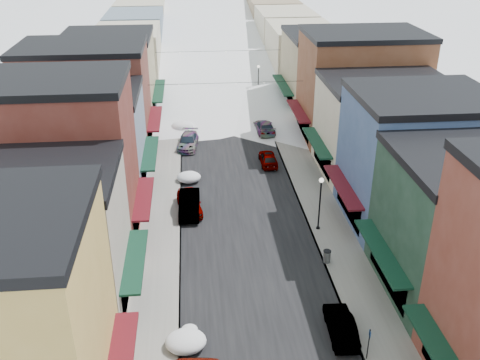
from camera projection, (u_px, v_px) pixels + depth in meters
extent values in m
cube|color=black|center=(217.00, 86.00, 76.87)|extent=(10.00, 160.00, 0.01)
cube|color=gray|center=(171.00, 87.00, 76.28)|extent=(3.20, 160.00, 0.15)
cube|color=gray|center=(262.00, 85.00, 77.40)|extent=(3.20, 160.00, 0.15)
cube|color=slate|center=(182.00, 87.00, 76.41)|extent=(0.10, 160.00, 0.15)
cube|color=slate|center=(252.00, 85.00, 77.27)|extent=(0.10, 160.00, 0.15)
cube|color=#BEAE99|center=(36.00, 247.00, 31.34)|extent=(10.00, 8.00, 9.00)
cube|color=black|center=(22.00, 174.00, 29.24)|extent=(10.20, 8.20, 0.50)
cube|color=#0E3322|center=(135.00, 260.00, 32.39)|extent=(1.20, 6.80, 0.15)
cube|color=maroon|center=(53.00, 167.00, 37.78)|extent=(11.00, 8.00, 12.00)
cube|color=black|center=(39.00, 81.00, 35.02)|extent=(11.20, 8.20, 0.50)
cube|color=#570F17|center=(144.00, 198.00, 39.54)|extent=(1.20, 6.80, 0.15)
cube|color=#7A89A3|center=(84.00, 144.00, 46.19)|extent=(10.00, 9.00, 8.50)
cube|color=black|center=(77.00, 94.00, 44.20)|extent=(10.20, 9.20, 0.50)
cube|color=#0E3322|center=(150.00, 153.00, 47.13)|extent=(1.20, 7.65, 0.15)
cube|color=maroon|center=(87.00, 101.00, 53.70)|extent=(12.00, 9.00, 10.50)
cube|color=black|center=(80.00, 46.00, 51.27)|extent=(12.20, 9.20, 0.50)
cube|color=#570F17|center=(155.00, 119.00, 55.16)|extent=(1.20, 7.65, 0.15)
cube|color=tan|center=(110.00, 79.00, 62.94)|extent=(10.00, 11.00, 9.50)
cube|color=black|center=(105.00, 36.00, 60.73)|extent=(10.20, 11.20, 0.50)
cube|color=#0E3322|center=(159.00, 91.00, 64.10)|extent=(1.20, 9.35, 0.15)
cube|color=#0E3322|center=(444.00, 358.00, 25.19)|extent=(1.20, 7.65, 0.15)
cube|color=#1A3728|center=(471.00, 229.00, 33.13)|extent=(10.00, 9.00, 9.00)
cube|color=#0E3322|center=(381.00, 251.00, 33.23)|extent=(1.20, 7.65, 0.15)
cube|color=#3C5688|center=(416.00, 162.00, 40.95)|extent=(10.00, 9.00, 10.00)
cube|color=black|center=(427.00, 96.00, 38.63)|extent=(10.20, 9.20, 0.50)
cube|color=#570F17|center=(343.00, 186.00, 41.27)|extent=(1.20, 7.65, 0.15)
cube|color=beige|center=(382.00, 130.00, 49.36)|extent=(11.00, 9.00, 8.50)
cube|color=black|center=(388.00, 82.00, 47.37)|extent=(11.20, 9.20, 0.50)
cube|color=#0E3322|center=(317.00, 143.00, 49.31)|extent=(1.20, 7.65, 0.15)
cube|color=brown|center=(360.00, 88.00, 56.89)|extent=(12.00, 9.00, 11.00)
cube|color=black|center=(366.00, 34.00, 54.35)|extent=(12.20, 9.20, 0.50)
cube|color=#570F17|center=(298.00, 111.00, 57.35)|extent=(1.20, 7.65, 0.15)
cube|color=#958461|center=(328.00, 73.00, 66.18)|extent=(10.00, 11.00, 9.00)
cube|color=black|center=(330.00, 34.00, 64.08)|extent=(10.20, 11.20, 0.50)
cube|color=#0E3322|center=(283.00, 85.00, 66.28)|extent=(1.20, 9.35, 0.15)
cube|color=gray|center=(128.00, 57.00, 75.83)|extent=(9.00, 13.00, 8.00)
cube|color=gray|center=(301.00, 54.00, 77.95)|extent=(9.00, 13.00, 8.00)
cube|color=gray|center=(136.00, 38.00, 88.33)|extent=(9.00, 13.00, 8.00)
cube|color=gray|center=(285.00, 35.00, 90.45)|extent=(9.00, 13.00, 8.00)
cube|color=gray|center=(142.00, 23.00, 100.84)|extent=(9.00, 13.00, 8.00)
cube|color=gray|center=(273.00, 21.00, 102.96)|extent=(9.00, 13.00, 8.00)
cube|color=gray|center=(146.00, 11.00, 113.34)|extent=(9.00, 13.00, 8.00)
cube|color=gray|center=(263.00, 9.00, 115.46)|extent=(9.00, 13.00, 8.00)
cylinder|color=black|center=(227.00, 83.00, 56.27)|extent=(16.40, 0.04, 0.04)
cylinder|color=black|center=(218.00, 51.00, 69.67)|extent=(16.40, 0.04, 0.04)
imported|color=#969A9E|center=(189.00, 203.00, 44.01)|extent=(2.35, 4.65, 1.52)
imported|color=black|center=(189.00, 204.00, 43.76)|extent=(1.79, 4.76, 1.55)
imported|color=gray|center=(188.00, 141.00, 56.23)|extent=(2.52, 4.97, 1.38)
imported|color=black|center=(341.00, 325.00, 30.90)|extent=(1.58, 4.07, 1.32)
imported|color=gray|center=(268.00, 158.00, 52.35)|extent=(1.60, 3.96, 1.35)
imported|color=black|center=(264.00, 127.00, 60.07)|extent=(2.16, 4.91, 1.40)
imported|color=#AEB1B7|center=(203.00, 79.00, 77.57)|extent=(2.20, 4.60, 1.52)
imported|color=white|center=(225.00, 57.00, 90.14)|extent=(3.13, 5.73, 1.52)
cylinder|color=black|center=(368.00, 344.00, 28.83)|extent=(0.06, 0.06, 2.05)
cube|color=navy|center=(370.00, 334.00, 28.50)|extent=(0.03, 0.28, 0.37)
cylinder|color=slate|center=(327.00, 257.00, 37.30)|extent=(0.51, 0.51, 0.88)
cylinder|color=black|center=(327.00, 251.00, 37.09)|extent=(0.55, 0.55, 0.06)
cylinder|color=black|center=(318.00, 228.00, 41.51)|extent=(0.30, 0.30, 0.10)
cylinder|color=black|center=(320.00, 206.00, 40.64)|extent=(0.12, 0.12, 4.02)
sphere|color=white|center=(322.00, 180.00, 39.69)|extent=(0.36, 0.36, 0.36)
cylinder|color=black|center=(258.00, 97.00, 71.91)|extent=(0.30, 0.30, 0.10)
cylinder|color=black|center=(258.00, 82.00, 71.05)|extent=(0.12, 0.12, 3.99)
sphere|color=white|center=(258.00, 66.00, 70.11)|extent=(0.36, 0.36, 0.36)
ellipsoid|color=white|center=(186.00, 341.00, 29.97)|extent=(2.33, 1.97, 0.98)
ellipsoid|color=white|center=(189.00, 330.00, 31.17)|extent=(0.99, 0.90, 0.50)
ellipsoid|color=white|center=(189.00, 177.00, 48.98)|extent=(2.20, 1.86, 0.93)
ellipsoid|color=white|center=(191.00, 174.00, 50.17)|extent=(0.94, 0.85, 0.47)
ellipsoid|color=white|center=(183.00, 126.00, 60.81)|extent=(2.53, 2.14, 1.07)
ellipsoid|color=white|center=(184.00, 124.00, 62.02)|extent=(1.08, 0.97, 0.54)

